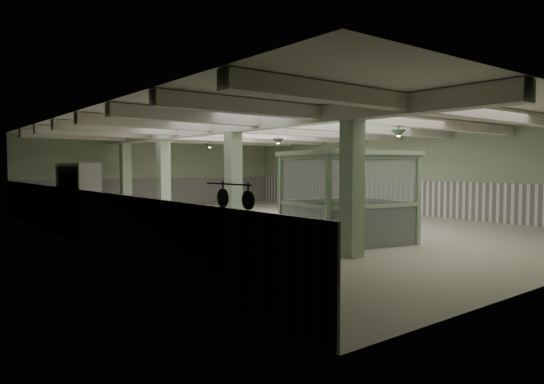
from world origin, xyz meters
TOP-DOWN VIEW (x-y plane):
  - floor at (0.00, 0.00)m, footprint 20.00×20.00m
  - ceiling at (0.00, 0.00)m, footprint 14.00×20.00m
  - wall_back at (0.00, 10.00)m, footprint 14.00×0.02m
  - wall_left at (-7.00, 0.00)m, footprint 0.02×20.00m
  - wall_right at (7.00, 0.00)m, footprint 0.02×20.00m
  - wainscot_left at (-6.97, 0.00)m, footprint 0.05×19.90m
  - wainscot_right at (6.97, 0.00)m, footprint 0.05×19.90m
  - wainscot_back at (0.00, 9.97)m, footprint 13.90×0.05m
  - girder at (-2.50, 0.00)m, footprint 0.45×19.90m
  - beam_a at (0.00, -7.50)m, footprint 13.90×0.35m
  - beam_b at (0.00, -5.00)m, footprint 13.90×0.35m
  - beam_c at (0.00, -2.50)m, footprint 13.90×0.35m
  - beam_d at (0.00, 0.00)m, footprint 13.90×0.35m
  - beam_e at (0.00, 2.50)m, footprint 13.90×0.35m
  - beam_f at (0.00, 5.00)m, footprint 13.90×0.35m
  - beam_g at (0.00, 7.50)m, footprint 13.90×0.35m
  - column_a at (-2.50, -6.00)m, footprint 0.42×0.42m
  - column_b at (-2.50, -1.00)m, footprint 0.42×0.42m
  - column_c at (-2.50, 4.00)m, footprint 0.42×0.42m
  - column_d at (-2.50, 8.00)m, footprint 0.42×0.42m
  - hook_rail at (-6.93, -7.60)m, footprint 0.02×1.20m
  - pendant_front at (0.50, -5.00)m, footprint 0.44×0.44m
  - pendant_mid at (0.50, 0.50)m, footprint 0.44×0.44m
  - pendant_back at (0.50, 5.50)m, footprint 0.44×0.44m
  - prep_counter at (-6.54, -4.52)m, footprint 0.91×5.20m
  - pitcher_near at (-6.44, -6.78)m, footprint 0.27×0.30m
  - pitcher_far at (-6.38, -4.06)m, footprint 0.19×0.22m
  - veg_colander at (-6.47, -3.99)m, footprint 0.62×0.62m
  - orange_bowl at (-6.37, -3.28)m, footprint 0.26×0.26m
  - skillet_near at (-6.88, -8.05)m, footprint 0.04×0.27m
  - skillet_far at (-6.88, -7.37)m, footprint 0.04×0.28m
  - walkin_cooler at (-6.62, 1.00)m, footprint 1.03×2.45m
  - guard_booth at (-0.95, -4.41)m, footprint 3.59×3.20m
  - filing_cabinet at (0.85, -4.08)m, footprint 0.45×0.58m

SIDE VIEW (x-z plane):
  - floor at x=0.00m, z-range 0.00..0.00m
  - prep_counter at x=-6.54m, z-range 0.01..0.92m
  - filing_cabinet at x=0.85m, z-range 0.00..1.14m
  - wainscot_left at x=-6.97m, z-range 0.00..1.50m
  - wainscot_right at x=6.97m, z-range 0.00..1.50m
  - wainscot_back at x=0.00m, z-range 0.00..1.50m
  - orange_bowl at x=-6.37m, z-range 0.90..0.98m
  - veg_colander at x=-6.47m, z-range 0.90..1.12m
  - pitcher_far at x=-6.38m, z-range 0.90..1.17m
  - pitcher_near at x=-6.44m, z-range 0.90..1.21m
  - walkin_cooler at x=-6.62m, z-range 0.00..2.25m
  - skillet_near at x=-6.88m, z-range 1.49..1.77m
  - skillet_far at x=-6.88m, z-range 1.49..1.77m
  - guard_booth at x=-0.95m, z-range 0.46..2.99m
  - wall_back at x=0.00m, z-range 0.00..3.60m
  - wall_left at x=-7.00m, z-range 0.00..3.60m
  - wall_right at x=7.00m, z-range 0.00..3.60m
  - column_a at x=-2.50m, z-range 0.00..3.60m
  - column_b at x=-2.50m, z-range 0.00..3.60m
  - column_c at x=-2.50m, z-range 0.00..3.60m
  - column_d at x=-2.50m, z-range 0.00..3.60m
  - hook_rail at x=-6.93m, z-range 1.84..1.86m
  - pendant_front at x=0.50m, z-range 2.94..3.16m
  - pendant_mid at x=0.50m, z-range 2.94..3.16m
  - pendant_back at x=0.50m, z-range 2.94..3.16m
  - girder at x=-2.50m, z-range 3.18..3.58m
  - beam_a at x=0.00m, z-range 3.26..3.58m
  - beam_b at x=0.00m, z-range 3.26..3.58m
  - beam_c at x=0.00m, z-range 3.26..3.58m
  - beam_d at x=0.00m, z-range 3.26..3.58m
  - beam_e at x=0.00m, z-range 3.26..3.58m
  - beam_f at x=0.00m, z-range 3.26..3.58m
  - beam_g at x=0.00m, z-range 3.26..3.58m
  - ceiling at x=0.00m, z-range 3.59..3.61m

